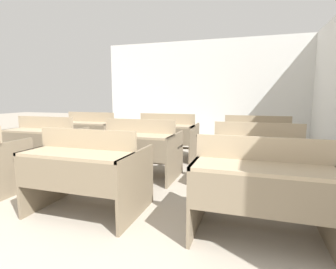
{
  "coord_description": "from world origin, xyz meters",
  "views": [
    {
      "loc": [
        1.47,
        -0.78,
        1.19
      ],
      "look_at": [
        0.5,
        2.27,
        0.72
      ],
      "focal_mm": 28.0,
      "sensor_mm": 36.0,
      "label": 1
    }
  ],
  "objects": [
    {
      "name": "bench_second_right",
      "position": [
        1.56,
        2.68,
        0.45
      ],
      "size": [
        1.09,
        0.82,
        0.86
      ],
      "color": "#82725B",
      "rests_on": "ground_plane"
    },
    {
      "name": "bench_second_center",
      "position": [
        -0.08,
        2.68,
        0.45
      ],
      "size": [
        1.09,
        0.82,
        0.86
      ],
      "color": "#80715A",
      "rests_on": "ground_plane"
    },
    {
      "name": "bench_front_center",
      "position": [
        -0.1,
        1.44,
        0.45
      ],
      "size": [
        1.09,
        0.82,
        0.86
      ],
      "color": "#786952",
      "rests_on": "ground_plane"
    },
    {
      "name": "bench_third_center",
      "position": [
        -0.07,
        3.97,
        0.45
      ],
      "size": [
        1.09,
        0.82,
        0.86
      ],
      "color": "#80715A",
      "rests_on": "ground_plane"
    },
    {
      "name": "bench_third_left",
      "position": [
        -1.74,
        3.94,
        0.45
      ],
      "size": [
        1.09,
        0.82,
        0.86
      ],
      "color": "#81715A",
      "rests_on": "ground_plane"
    },
    {
      "name": "wall_back",
      "position": [
        0.0,
        7.29,
        1.43
      ],
      "size": [
        6.2,
        0.06,
        2.86
      ],
      "color": "silver",
      "rests_on": "ground_plane"
    },
    {
      "name": "wastepaper_bin",
      "position": [
        2.73,
        4.8,
        0.15
      ],
      "size": [
        0.27,
        0.27,
        0.29
      ],
      "color": "#33477A",
      "rests_on": "ground_plane"
    },
    {
      "name": "bench_front_right",
      "position": [
        1.57,
        1.45,
        0.45
      ],
      "size": [
        1.09,
        0.82,
        0.86
      ],
      "color": "#7E6E57",
      "rests_on": "ground_plane"
    },
    {
      "name": "bench_second_left",
      "position": [
        -1.76,
        2.68,
        0.45
      ],
      "size": [
        1.09,
        0.82,
        0.86
      ],
      "color": "#81725B",
      "rests_on": "ground_plane"
    },
    {
      "name": "bench_third_right",
      "position": [
        1.57,
        3.95,
        0.45
      ],
      "size": [
        1.09,
        0.82,
        0.86
      ],
      "color": "#7B6B54",
      "rests_on": "ground_plane"
    }
  ]
}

